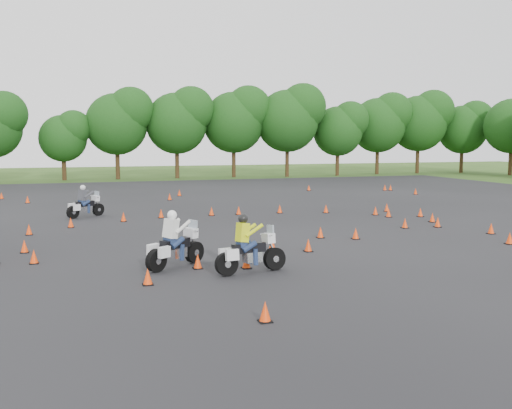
% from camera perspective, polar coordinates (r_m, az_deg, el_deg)
% --- Properties ---
extents(ground, '(140.00, 140.00, 0.00)m').
position_cam_1_polar(ground, '(22.15, 3.15, -4.20)').
color(ground, '#2D5119').
rests_on(ground, ground).
extents(asphalt_pad, '(62.00, 62.00, 0.00)m').
position_cam_1_polar(asphalt_pad, '(27.76, -1.25, -2.01)').
color(asphalt_pad, black).
rests_on(asphalt_pad, ground).
extents(treeline, '(87.09, 32.51, 10.75)m').
position_cam_1_polar(treeline, '(56.99, -5.58, 7.09)').
color(treeline, '#163F12').
rests_on(treeline, ground).
extents(traffic_cones, '(36.11, 31.80, 0.45)m').
position_cam_1_polar(traffic_cones, '(27.22, -0.20, -1.70)').
color(traffic_cones, '#F73F0A').
rests_on(traffic_cones, asphalt_pad).
extents(rider_grey, '(2.25, 1.82, 1.73)m').
position_cam_1_polar(rider_grey, '(31.62, -16.71, 0.34)').
color(rider_grey, '#393B40').
rests_on(rider_grey, ground).
extents(rider_yellow, '(2.48, 1.16, 1.84)m').
position_cam_1_polar(rider_yellow, '(17.55, -0.45, -3.95)').
color(rider_yellow, '#C4D112').
rests_on(rider_yellow, ground).
extents(rider_white, '(2.42, 2.01, 1.88)m').
position_cam_1_polar(rider_white, '(18.53, -8.07, -3.40)').
color(rider_white, silver).
rests_on(rider_white, ground).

